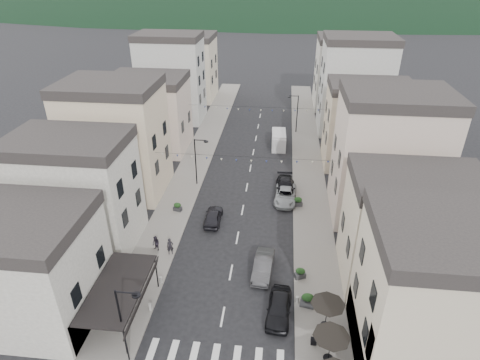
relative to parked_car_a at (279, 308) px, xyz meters
The scene contains 27 objects.
sidewalk_left 27.97m from the parked_car_a, 114.93° to the left, with size 4.00×76.00×0.12m, color slate.
sidewalk_right 25.56m from the parked_car_a, 82.77° to the left, with size 4.00×76.00×0.12m, color slate.
boutique_building 20.11m from the parked_car_a, behind, with size 12.00×8.00×8.00m, color #ABA89D.
bistro_building 11.37m from the parked_car_a, 14.53° to the right, with size 10.00×8.00×10.00m, color beige.
boutique_awning 11.88m from the parked_car_a, behind, with size 3.77×7.50×3.28m.
buildings_row_left 36.73m from the parked_car_a, 121.13° to the left, with size 10.20×54.16×14.00m.
buildings_row_right 32.13m from the parked_car_a, 71.16° to the left, with size 10.20×54.16×14.50m.
cafe_terrace 5.39m from the parked_car_a, 48.39° to the right, with size 2.50×8.10×2.53m.
streetlamp_left_near 11.50m from the parked_car_a, 155.30° to the right, with size 1.70×0.56×6.00m.
streetlamp_left_far 22.03m from the parked_car_a, 117.57° to the left, with size 1.70×0.56×6.00m.
streetlamp_right_far 37.50m from the parked_car_a, 87.64° to the left, with size 1.70×0.56×6.00m.
bollards 4.45m from the parked_car_a, 164.99° to the right, with size 11.66×10.26×0.60m.
bunting_near 16.67m from the parked_car_a, 105.59° to the left, with size 19.00×0.28×0.62m.
bunting_far 32.02m from the parked_car_a, 97.78° to the left, with size 19.00×0.28×0.62m.
parked_car_a is the anchor object (origin of this frame).
parked_car_b 4.87m from the parked_car_a, 107.71° to the left, with size 1.56×4.47×1.47m, color #343436.
parked_car_c 16.84m from the parked_car_a, 88.92° to the left, with size 2.35×5.09×1.42m, color gray.
parked_car_d 18.34m from the parked_car_a, 89.01° to the left, with size 2.18×5.35×1.55m, color black.
parked_car_e 13.76m from the parked_car_a, 120.98° to the left, with size 1.64×4.08×1.39m, color black.
delivery_van 31.64m from the parked_car_a, 91.45° to the left, with size 2.13×5.00×2.37m.
pedestrian_a 11.85m from the parked_car_a, 148.86° to the left, with size 0.61×0.40×1.68m, color black.
pedestrian_b 13.28m from the parked_car_a, 150.80° to the left, with size 0.75×0.59×1.55m, color #241E28.
planter_la 12.41m from the parked_car_a, behind, with size 0.94×0.52×1.04m.
planter_lb 17.41m from the parked_car_a, 130.27° to the left, with size 0.98×0.68×1.00m.
planter_ra 2.45m from the parked_car_a, 26.14° to the left, with size 1.20×0.81×1.23m.
planter_rb 4.55m from the parked_car_a, 67.81° to the left, with size 1.04×0.81×1.03m.
planter_rc 15.77m from the parked_car_a, 83.75° to the left, with size 1.06×0.70×1.11m.
Camera 1 is at (3.69, -15.56, 24.21)m, focal length 30.00 mm.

